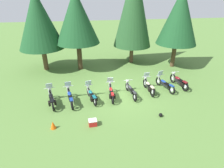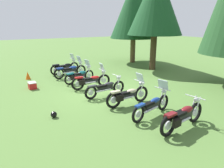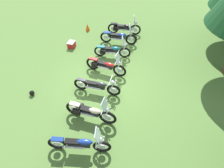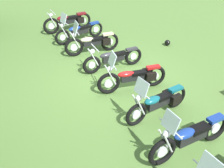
% 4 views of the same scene
% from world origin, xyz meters
% --- Properties ---
extents(ground_plane, '(80.00, 80.00, 0.00)m').
position_xyz_m(ground_plane, '(0.00, 0.00, 0.00)').
color(ground_plane, '#547A38').
extents(motorcycle_1, '(0.76, 2.36, 1.38)m').
position_xyz_m(motorcycle_1, '(-3.73, -0.48, 0.48)').
color(motorcycle_1, black).
rests_on(motorcycle_1, ground_plane).
extents(motorcycle_2, '(0.85, 2.09, 1.35)m').
position_xyz_m(motorcycle_2, '(-2.23, -0.43, 0.46)').
color(motorcycle_2, black).
rests_on(motorcycle_2, ground_plane).
extents(motorcycle_3, '(0.66, 2.30, 1.38)m').
position_xyz_m(motorcycle_3, '(-0.78, -0.27, 0.47)').
color(motorcycle_3, black).
rests_on(motorcycle_3, ground_plane).
extents(motorcycle_4, '(0.68, 2.32, 0.99)m').
position_xyz_m(motorcycle_4, '(0.72, -0.10, 0.43)').
color(motorcycle_4, black).
rests_on(motorcycle_4, ground_plane).
extents(motorcycle_5, '(0.75, 2.26, 1.39)m').
position_xyz_m(motorcycle_5, '(2.23, 0.23, 0.48)').
color(motorcycle_5, black).
rests_on(motorcycle_5, ground_plane).
extents(motorcycle_6, '(0.91, 2.29, 1.35)m').
position_xyz_m(motorcycle_6, '(3.64, 0.48, 0.46)').
color(motorcycle_6, black).
rests_on(motorcycle_6, ground_plane).
extents(motorcycle_7, '(0.87, 2.36, 1.04)m').
position_xyz_m(motorcycle_7, '(4.97, 0.69, 0.48)').
color(motorcycle_7, black).
rests_on(motorcycle_7, ground_plane).
extents(dropped_helmet, '(0.24, 0.24, 0.24)m').
position_xyz_m(dropped_helmet, '(1.94, -2.99, 0.12)').
color(dropped_helmet, black).
rests_on(dropped_helmet, ground_plane).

